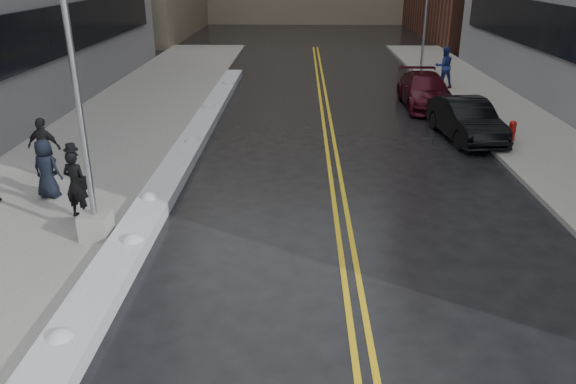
# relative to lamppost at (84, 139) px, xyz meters

# --- Properties ---
(ground) EXTENTS (160.00, 160.00, 0.00)m
(ground) POSITION_rel_lamppost_xyz_m (3.30, -2.00, -2.53)
(ground) COLOR black
(ground) RESTS_ON ground
(sidewalk_west) EXTENTS (5.50, 50.00, 0.15)m
(sidewalk_west) POSITION_rel_lamppost_xyz_m (-2.45, 8.00, -2.46)
(sidewalk_west) COLOR gray
(sidewalk_west) RESTS_ON ground
(sidewalk_east) EXTENTS (4.00, 50.00, 0.15)m
(sidewalk_east) POSITION_rel_lamppost_xyz_m (13.30, 8.00, -2.46)
(sidewalk_east) COLOR gray
(sidewalk_east) RESTS_ON ground
(lane_line_left) EXTENTS (0.12, 50.00, 0.01)m
(lane_line_left) POSITION_rel_lamppost_xyz_m (5.65, 8.00, -2.53)
(lane_line_left) COLOR gold
(lane_line_left) RESTS_ON ground
(lane_line_right) EXTENTS (0.12, 50.00, 0.01)m
(lane_line_right) POSITION_rel_lamppost_xyz_m (5.95, 8.00, -2.53)
(lane_line_right) COLOR gold
(lane_line_right) RESTS_ON ground
(snow_ridge) EXTENTS (0.90, 30.00, 0.34)m
(snow_ridge) POSITION_rel_lamppost_xyz_m (0.85, 6.00, -2.36)
(snow_ridge) COLOR silver
(snow_ridge) RESTS_ON ground
(lamppost) EXTENTS (0.65, 0.65, 7.62)m
(lamppost) POSITION_rel_lamppost_xyz_m (0.00, 0.00, 0.00)
(lamppost) COLOR gray
(lamppost) RESTS_ON sidewalk_west
(fire_hydrant) EXTENTS (0.26, 0.26, 0.73)m
(fire_hydrant) POSITION_rel_lamppost_xyz_m (12.30, 8.00, -1.98)
(fire_hydrant) COLOR maroon
(fire_hydrant) RESTS_ON sidewalk_east
(traffic_signal) EXTENTS (0.16, 0.20, 6.00)m
(traffic_signal) POSITION_rel_lamppost_xyz_m (11.80, 22.00, 0.87)
(traffic_signal) COLOR gray
(traffic_signal) RESTS_ON sidewalk_east
(pedestrian_fedora) EXTENTS (0.72, 0.57, 1.75)m
(pedestrian_fedora) POSITION_rel_lamppost_xyz_m (-0.82, 1.14, -1.51)
(pedestrian_fedora) COLOR black
(pedestrian_fedora) RESTS_ON sidewalk_west
(pedestrian_c) EXTENTS (0.91, 0.71, 1.63)m
(pedestrian_c) POSITION_rel_lamppost_xyz_m (-2.09, 2.38, -1.57)
(pedestrian_c) COLOR black
(pedestrian_c) RESTS_ON sidewalk_west
(pedestrian_d) EXTENTS (1.10, 0.61, 1.78)m
(pedestrian_d) POSITION_rel_lamppost_xyz_m (-2.84, 4.02, -1.50)
(pedestrian_d) COLOR black
(pedestrian_d) RESTS_ON sidewalk_west
(pedestrian_east) EXTENTS (1.05, 0.87, 1.98)m
(pedestrian_east) POSITION_rel_lamppost_xyz_m (12.09, 17.79, -1.39)
(pedestrian_east) COLOR navy
(pedestrian_east) RESTS_ON sidewalk_east
(car_black) EXTENTS (2.09, 4.64, 1.48)m
(car_black) POSITION_rel_lamppost_xyz_m (10.80, 8.63, -1.80)
(car_black) COLOR black
(car_black) RESTS_ON ground
(car_maroon) EXTENTS (2.09, 5.05, 1.46)m
(car_maroon) POSITION_rel_lamppost_xyz_m (10.33, 13.69, -1.80)
(car_maroon) COLOR #360812
(car_maroon) RESTS_ON ground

